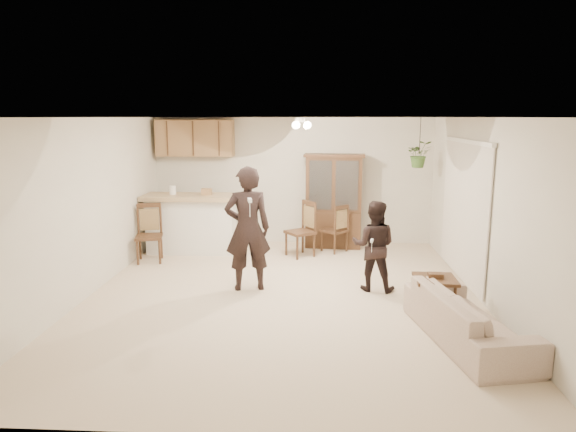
{
  "coord_description": "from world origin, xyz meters",
  "views": [
    {
      "loc": [
        0.45,
        -6.91,
        2.51
      ],
      "look_at": [
        0.06,
        0.4,
        1.09
      ],
      "focal_mm": 32.0,
      "sensor_mm": 36.0,
      "label": 1
    }
  ],
  "objects_px": {
    "sofa": "(468,311)",
    "side_table": "(434,298)",
    "china_hutch": "(334,202)",
    "chair_hutch_left": "(300,241)",
    "child": "(374,245)",
    "chair_bar": "(150,246)",
    "chair_hutch_right": "(334,238)",
    "adult": "(248,230)"
  },
  "relations": [
    {
      "from": "sofa",
      "to": "side_table",
      "type": "distance_m",
      "value": 0.67
    },
    {
      "from": "sofa",
      "to": "side_table",
      "type": "bearing_deg",
      "value": 9.05
    },
    {
      "from": "sofa",
      "to": "side_table",
      "type": "relative_size",
      "value": 3.07
    },
    {
      "from": "china_hutch",
      "to": "chair_hutch_left",
      "type": "xyz_separation_m",
      "value": [
        -0.63,
        -0.73,
        -0.61
      ]
    },
    {
      "from": "sofa",
      "to": "child",
      "type": "relative_size",
      "value": 1.39
    },
    {
      "from": "chair_bar",
      "to": "chair_hutch_right",
      "type": "xyz_separation_m",
      "value": [
        3.26,
        0.88,
        -0.03
      ]
    },
    {
      "from": "chair_bar",
      "to": "chair_hutch_left",
      "type": "height_order",
      "value": "chair_bar"
    },
    {
      "from": "side_table",
      "to": "adult",
      "type": "bearing_deg",
      "value": 156.99
    },
    {
      "from": "adult",
      "to": "chair_bar",
      "type": "distance_m",
      "value": 2.43
    },
    {
      "from": "chair_bar",
      "to": "chair_hutch_left",
      "type": "bearing_deg",
      "value": -1.43
    },
    {
      "from": "sofa",
      "to": "china_hutch",
      "type": "relative_size",
      "value": 1.03
    },
    {
      "from": "sofa",
      "to": "chair_hutch_right",
      "type": "relative_size",
      "value": 2.07
    },
    {
      "from": "sofa",
      "to": "chair_bar",
      "type": "xyz_separation_m",
      "value": [
        -4.62,
        3.03,
        -0.08
      ]
    },
    {
      "from": "adult",
      "to": "chair_bar",
      "type": "xyz_separation_m",
      "value": [
        -1.92,
        1.36,
        -0.62
      ]
    },
    {
      "from": "child",
      "to": "china_hutch",
      "type": "bearing_deg",
      "value": -66.6
    },
    {
      "from": "sofa",
      "to": "chair_bar",
      "type": "bearing_deg",
      "value": 45.48
    },
    {
      "from": "chair_bar",
      "to": "china_hutch",
      "type": "bearing_deg",
      "value": 8.49
    },
    {
      "from": "adult",
      "to": "chair_hutch_left",
      "type": "bearing_deg",
      "value": -123.18
    },
    {
      "from": "sofa",
      "to": "child",
      "type": "distance_m",
      "value": 1.97
    },
    {
      "from": "sofa",
      "to": "child",
      "type": "height_order",
      "value": "child"
    },
    {
      "from": "child",
      "to": "sofa",
      "type": "bearing_deg",
      "value": 128.66
    },
    {
      "from": "chair_hutch_left",
      "to": "chair_hutch_right",
      "type": "distance_m",
      "value": 0.74
    },
    {
      "from": "adult",
      "to": "china_hutch",
      "type": "relative_size",
      "value": 0.99
    },
    {
      "from": "side_table",
      "to": "chair_hutch_left",
      "type": "xyz_separation_m",
      "value": [
        -1.76,
        2.91,
        -0.0
      ]
    },
    {
      "from": "chair_bar",
      "to": "side_table",
      "type": "bearing_deg",
      "value": -41.06
    },
    {
      "from": "sofa",
      "to": "chair_hutch_left",
      "type": "bearing_deg",
      "value": 18.17
    },
    {
      "from": "chair_hutch_right",
      "to": "china_hutch",
      "type": "bearing_deg",
      "value": -133.18
    },
    {
      "from": "china_hutch",
      "to": "side_table",
      "type": "height_order",
      "value": "china_hutch"
    },
    {
      "from": "adult",
      "to": "china_hutch",
      "type": "height_order",
      "value": "china_hutch"
    },
    {
      "from": "chair_hutch_left",
      "to": "side_table",
      "type": "bearing_deg",
      "value": -4.64
    },
    {
      "from": "chair_hutch_right",
      "to": "chair_hutch_left",
      "type": "bearing_deg",
      "value": -14.23
    },
    {
      "from": "side_table",
      "to": "chair_hutch_right",
      "type": "bearing_deg",
      "value": 108.95
    },
    {
      "from": "child",
      "to": "side_table",
      "type": "distance_m",
      "value": 1.34
    },
    {
      "from": "chair_bar",
      "to": "chair_hutch_right",
      "type": "bearing_deg",
      "value": 2.79
    },
    {
      "from": "chair_bar",
      "to": "chair_hutch_left",
      "type": "xyz_separation_m",
      "value": [
        2.63,
        0.51,
        -0.0
      ]
    },
    {
      "from": "china_hutch",
      "to": "side_table",
      "type": "distance_m",
      "value": 3.86
    },
    {
      "from": "adult",
      "to": "chair_hutch_right",
      "type": "distance_m",
      "value": 2.69
    },
    {
      "from": "chair_hutch_right",
      "to": "side_table",
      "type": "bearing_deg",
      "value": 64.15
    },
    {
      "from": "child",
      "to": "chair_hutch_right",
      "type": "xyz_separation_m",
      "value": [
        -0.49,
        2.17,
        -0.42
      ]
    },
    {
      "from": "china_hutch",
      "to": "chair_hutch_right",
      "type": "height_order",
      "value": "china_hutch"
    },
    {
      "from": "side_table",
      "to": "chair_hutch_right",
      "type": "relative_size",
      "value": 0.67
    },
    {
      "from": "child",
      "to": "chair_bar",
      "type": "height_order",
      "value": "child"
    }
  ]
}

